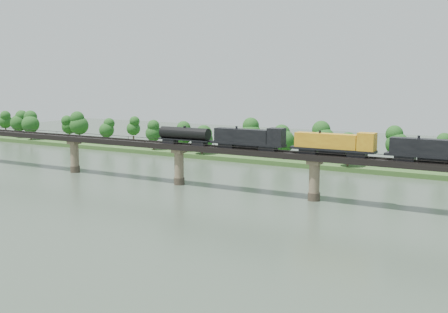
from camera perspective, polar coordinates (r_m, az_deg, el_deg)
The scene contains 6 objects.
ground at distance 134.76m, azimuth -11.92°, elevation -4.92°, with size 400.00×400.00×0.00m, color #324033.
far_bank at distance 204.36m, azimuth 4.30°, elevation -0.08°, with size 300.00×24.00×1.60m, color #2C4D1F.
bridge at distance 156.71m, azimuth -4.59°, elevation -0.90°, with size 236.00×30.00×11.50m.
bridge_superstructure at distance 155.83m, azimuth -4.62°, elevation 1.40°, with size 220.00×4.90×0.75m.
far_treeline at distance 203.17m, azimuth 1.69°, elevation 2.18°, with size 289.06×17.54×13.60m.
freight_train at distance 137.80m, azimuth 8.07°, elevation 1.48°, with size 83.69×3.26×5.76m.
Camera 1 is at (88.94, -96.62, 30.25)m, focal length 45.00 mm.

